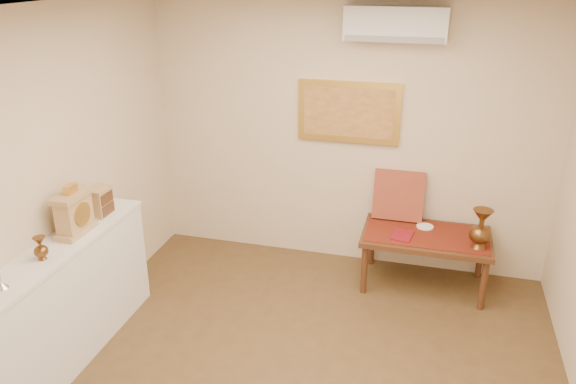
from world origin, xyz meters
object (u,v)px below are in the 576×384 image
(brass_urn_tall, at_px, (481,225))
(low_table, at_px, (426,241))
(mantel_clock, at_px, (74,213))
(wooden_chest, at_px, (100,201))
(display_ledge, at_px, (62,307))

(brass_urn_tall, bearing_deg, low_table, 161.52)
(mantel_clock, xyz_separation_m, wooden_chest, (-0.01, 0.36, -0.05))
(mantel_clock, bearing_deg, display_ledge, -92.69)
(display_ledge, xyz_separation_m, mantel_clock, (0.01, 0.30, 0.66))
(wooden_chest, bearing_deg, display_ledge, -90.03)
(brass_urn_tall, relative_size, display_ledge, 0.22)
(wooden_chest, height_order, low_table, wooden_chest)
(wooden_chest, bearing_deg, mantel_clock, -87.78)
(mantel_clock, bearing_deg, wooden_chest, 92.22)
(brass_urn_tall, relative_size, mantel_clock, 1.10)
(mantel_clock, height_order, wooden_chest, mantel_clock)
(display_ledge, relative_size, low_table, 1.68)
(low_table, bearing_deg, wooden_chest, -155.55)
(brass_urn_tall, distance_m, low_table, 0.57)
(display_ledge, xyz_separation_m, low_table, (2.67, 1.88, -0.01))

